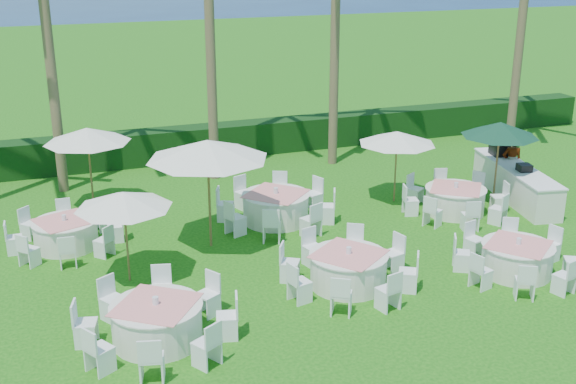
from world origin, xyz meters
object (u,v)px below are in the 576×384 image
object	(u,v)px
banquet_table_b	(348,269)
umbrella_green	(500,129)
umbrella_b	(207,150)
banquet_table_f	(455,200)
buffet_table	(515,181)
banquet_table_e	(276,207)
staff_person	(511,163)
umbrella_c	(87,135)
banquet_table_c	(517,258)
banquet_table_a	(157,322)
umbrella_a	(123,200)
banquet_table_d	(66,233)
umbrella_d	(397,138)

from	to	relation	value
banquet_table_b	umbrella_green	xyz separation A→B (m)	(6.65, 3.70, 1.88)
umbrella_green	umbrella_b	bearing A→B (deg)	-177.90
banquet_table_f	buffet_table	distance (m)	2.53
banquet_table_e	staff_person	xyz separation A→B (m)	(8.06, 0.05, 0.44)
banquet_table_e	umbrella_c	xyz separation A→B (m)	(-4.84, 2.82, 1.86)
banquet_table_c	banquet_table_e	distance (m)	6.83
umbrella_green	banquet_table_a	bearing A→B (deg)	-157.71
umbrella_a	umbrella_green	size ratio (longest dim) A/B	0.90
umbrella_b	buffet_table	distance (m)	10.11
banquet_table_a	banquet_table_c	bearing A→B (deg)	0.79
banquet_table_c	umbrella_c	bearing A→B (deg)	138.74
banquet_table_b	umbrella_green	world-z (taller)	umbrella_green
banquet_table_a	banquet_table_b	size ratio (longest dim) A/B	1.01
banquet_table_a	banquet_table_b	xyz separation A→B (m)	(4.66, 0.94, -0.01)
banquet_table_b	umbrella_b	xyz separation A→B (m)	(-2.45, 3.37, 2.23)
umbrella_a	staff_person	bearing A→B (deg)	11.01
banquet_table_d	banquet_table_e	bearing A→B (deg)	-1.65
banquet_table_c	banquet_table_f	size ratio (longest dim) A/B	0.97
umbrella_d	staff_person	distance (m)	4.22
umbrella_c	umbrella_green	distance (m)	12.26
umbrella_c	umbrella_d	world-z (taller)	umbrella_c
banquet_table_f	umbrella_b	bearing A→B (deg)	179.15
banquet_table_c	banquet_table_f	bearing A→B (deg)	78.19
umbrella_b	umbrella_d	world-z (taller)	umbrella_b
banquet_table_f	umbrella_b	world-z (taller)	umbrella_b
banquet_table_c	staff_person	bearing A→B (deg)	55.11
banquet_table_d	banquet_table_f	xyz separation A→B (m)	(11.02, -1.35, 0.02)
umbrella_c	umbrella_green	size ratio (longest dim) A/B	1.00
banquet_table_d	buffet_table	world-z (taller)	buffet_table
banquet_table_d	staff_person	bearing A→B (deg)	-0.48
umbrella_a	umbrella_d	distance (m)	8.98
banquet_table_f	umbrella_b	xyz separation A→B (m)	(-7.41, 0.11, 2.24)
banquet_table_c	umbrella_green	size ratio (longest dim) A/B	1.20
umbrella_a	umbrella_green	distance (m)	11.56
banquet_table_d	buffet_table	bearing A→B (deg)	-3.63
banquet_table_c	umbrella_b	bearing A→B (deg)	147.49
umbrella_d	umbrella_green	size ratio (longest dim) A/B	0.94
banquet_table_a	umbrella_b	world-z (taller)	umbrella_b
banquet_table_c	banquet_table_f	world-z (taller)	banquet_table_f
banquet_table_e	banquet_table_f	world-z (taller)	banquet_table_e
banquet_table_a	buffet_table	bearing A→B (deg)	21.17
umbrella_green	umbrella_d	bearing A→B (deg)	159.41
banquet_table_e	umbrella_green	bearing A→B (deg)	-6.10
banquet_table_c	umbrella_d	bearing A→B (deg)	93.58
umbrella_green	staff_person	bearing A→B (deg)	34.09
banquet_table_a	umbrella_c	xyz separation A→B (m)	(-0.43, 8.19, 1.87)
banquet_table_f	umbrella_c	size ratio (longest dim) A/B	1.23
umbrella_c	umbrella_d	xyz separation A→B (m)	(8.85, -2.47, -0.27)
banquet_table_d	banquet_table_f	bearing A→B (deg)	-6.97
banquet_table_b	staff_person	size ratio (longest dim) A/B	1.81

